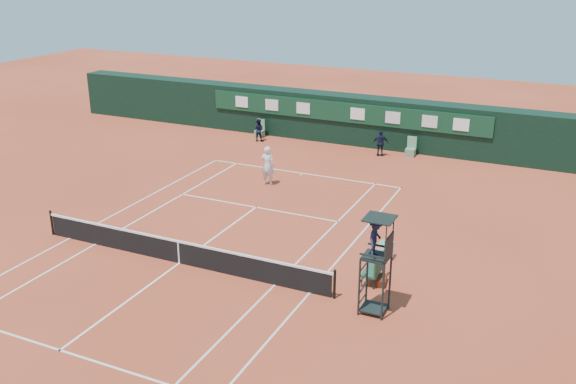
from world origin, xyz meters
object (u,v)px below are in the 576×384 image
object	(u,v)px
cooler	(385,251)
player	(268,166)
player_bench	(376,267)
umpire_chair	(376,245)
tennis_net	(179,251)

from	to	relation	value
cooler	player	xyz separation A→B (m)	(-8.01, 5.73, 0.70)
cooler	player_bench	bearing A→B (deg)	-83.26
player_bench	cooler	distance (m)	2.07
cooler	umpire_chair	bearing A→B (deg)	-78.74
tennis_net	player	xyz separation A→B (m)	(-0.92, 9.50, 0.52)
tennis_net	player	distance (m)	9.56
umpire_chair	cooler	world-z (taller)	umpire_chair
tennis_net	player_bench	world-z (taller)	same
umpire_chair	player	distance (m)	13.24
umpire_chair	player_bench	xyz separation A→B (m)	(-0.56, 2.01, -1.86)
cooler	tennis_net	bearing A→B (deg)	-151.99
tennis_net	player_bench	xyz separation A→B (m)	(7.33, 1.73, 0.09)
player_bench	player	distance (m)	11.34
umpire_chair	cooler	bearing A→B (deg)	101.26
player_bench	umpire_chair	bearing A→B (deg)	-74.28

